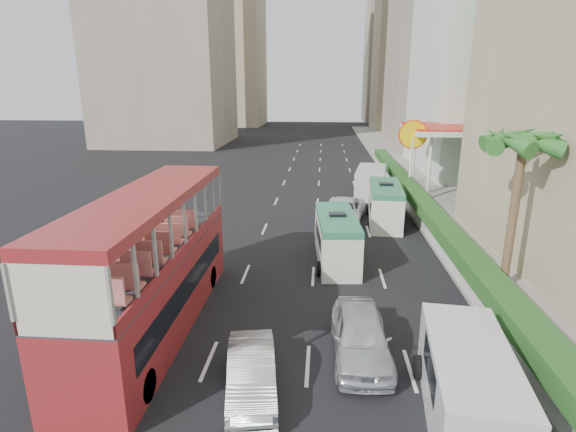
# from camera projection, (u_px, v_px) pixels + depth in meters

# --- Properties ---
(ground_plane) EXTENTS (200.00, 200.00, 0.00)m
(ground_plane) POSITION_uv_depth(u_px,v_px,m) (321.00, 333.00, 16.16)
(ground_plane) COLOR black
(ground_plane) RESTS_ON ground
(double_decker_bus) EXTENTS (2.50, 11.00, 5.06)m
(double_decker_bus) POSITION_uv_depth(u_px,v_px,m) (153.00, 263.00, 15.91)
(double_decker_bus) COLOR maroon
(double_decker_bus) RESTS_ON ground
(car_silver_lane_a) EXTENTS (1.95, 4.03, 1.27)m
(car_silver_lane_a) POSITION_uv_depth(u_px,v_px,m) (252.00, 392.00, 13.05)
(car_silver_lane_a) COLOR silver
(car_silver_lane_a) RESTS_ON ground
(car_silver_lane_b) EXTENTS (1.93, 4.55, 1.53)m
(car_silver_lane_b) POSITION_uv_depth(u_px,v_px,m) (360.00, 356.00, 14.77)
(car_silver_lane_b) COLOR silver
(car_silver_lane_b) RESTS_ON ground
(van_asset) EXTENTS (3.32, 5.66, 1.48)m
(van_asset) POSITION_uv_depth(u_px,v_px,m) (343.00, 222.00, 29.44)
(van_asset) COLOR silver
(van_asset) RESTS_ON ground
(minibus_near) EXTENTS (2.23, 5.58, 2.42)m
(minibus_near) POSITION_uv_depth(u_px,v_px,m) (336.00, 239.00, 22.43)
(minibus_near) COLOR silver
(minibus_near) RESTS_ON ground
(minibus_far) EXTENTS (2.25, 5.77, 2.51)m
(minibus_far) POSITION_uv_depth(u_px,v_px,m) (385.00, 204.00, 28.81)
(minibus_far) COLOR silver
(minibus_far) RESTS_ON ground
(panel_van_near) EXTENTS (2.57, 5.26, 2.03)m
(panel_van_near) POSITION_uv_depth(u_px,v_px,m) (468.00, 385.00, 11.77)
(panel_van_near) COLOR silver
(panel_van_near) RESTS_ON ground
(panel_van_far) EXTENTS (3.02, 5.78, 2.20)m
(panel_van_far) POSITION_uv_depth(u_px,v_px,m) (371.00, 182.00, 36.34)
(panel_van_far) COLOR silver
(panel_van_far) RESTS_ON ground
(sidewalk) EXTENTS (6.00, 120.00, 0.18)m
(sidewalk) POSITION_uv_depth(u_px,v_px,m) (426.00, 186.00, 39.40)
(sidewalk) COLOR #99968C
(sidewalk) RESTS_ON ground
(kerb_wall) EXTENTS (0.30, 44.00, 1.00)m
(kerb_wall) POSITION_uv_depth(u_px,v_px,m) (419.00, 213.00, 28.91)
(kerb_wall) COLOR silver
(kerb_wall) RESTS_ON sidewalk
(hedge) EXTENTS (1.10, 44.00, 0.70)m
(hedge) POSITION_uv_depth(u_px,v_px,m) (420.00, 200.00, 28.67)
(hedge) COLOR #2D6626
(hedge) RESTS_ON kerb_wall
(palm_tree) EXTENTS (0.36, 0.36, 6.40)m
(palm_tree) POSITION_uv_depth(u_px,v_px,m) (513.00, 217.00, 18.46)
(palm_tree) COLOR brown
(palm_tree) RESTS_ON sidewalk
(shell_station) EXTENTS (6.50, 8.00, 5.50)m
(shell_station) POSITION_uv_depth(u_px,v_px,m) (446.00, 160.00, 36.67)
(shell_station) COLOR silver
(shell_station) RESTS_ON ground
(tower_far_a) EXTENTS (14.00, 14.00, 44.00)m
(tower_far_a) POSITION_uv_depth(u_px,v_px,m) (414.00, 14.00, 87.29)
(tower_far_a) COLOR tan
(tower_far_a) RESTS_ON ground
(tower_far_b) EXTENTS (14.00, 14.00, 40.00)m
(tower_far_b) POSITION_uv_depth(u_px,v_px,m) (396.00, 37.00, 108.91)
(tower_far_b) COLOR #A0917E
(tower_far_b) RESTS_ON ground
(tower_left_b) EXTENTS (16.00, 16.00, 46.00)m
(tower_left_b) POSITION_uv_depth(u_px,v_px,m) (225.00, 17.00, 97.60)
(tower_left_b) COLOR tan
(tower_left_b) RESTS_ON ground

